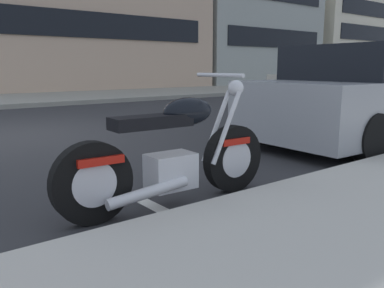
# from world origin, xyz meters

# --- Properties ---
(ground_plane) EXTENTS (260.00, 260.00, 0.00)m
(ground_plane) POSITION_xyz_m (0.00, 0.00, 0.00)
(ground_plane) COLOR #28282B
(sidewalk_far_curb) EXTENTS (120.00, 5.00, 0.14)m
(sidewalk_far_curb) POSITION_xyz_m (12.00, 7.31, 0.07)
(sidewalk_far_curb) COLOR gray
(sidewalk_far_curb) RESTS_ON ground
(parking_stall_stripe) EXTENTS (0.12, 2.20, 0.01)m
(parking_stall_stripe) POSITION_xyz_m (0.00, -4.21, 0.00)
(parking_stall_stripe) COLOR silver
(parking_stall_stripe) RESTS_ON ground
(parked_motorcycle) EXTENTS (2.04, 0.62, 1.11)m
(parked_motorcycle) POSITION_xyz_m (0.16, -4.52, 0.43)
(parked_motorcycle) COLOR black
(parked_motorcycle) RESTS_ON ground
(parked_car_mid_block) EXTENTS (4.57, 2.06, 1.48)m
(parked_car_mid_block) POSITION_xyz_m (4.46, -3.92, 0.70)
(parked_car_mid_block) COLOR gray
(parked_car_mid_block) RESTS_ON ground
(car_opposite_curb) EXTENTS (4.22, 2.02, 1.31)m
(car_opposite_curb) POSITION_xyz_m (13.98, 4.05, 0.63)
(car_opposite_curb) COLOR beige
(car_opposite_curb) RESTS_ON ground
(townhouse_behind_pole) EXTENTS (10.51, 8.75, 8.67)m
(townhouse_behind_pole) POSITION_xyz_m (29.12, 13.95, 4.33)
(townhouse_behind_pole) COLOR beige
(townhouse_behind_pole) RESTS_ON ground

